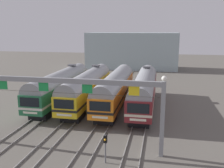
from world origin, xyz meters
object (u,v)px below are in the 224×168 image
commuter_train_green (61,85)px  commuter_train_orange (115,88)px  commuter_train_maroon (144,89)px  catenary_gantry (65,94)px  commuter_train_yellow (87,86)px  yard_signal_mast (105,143)px

commuter_train_green → commuter_train_orange: (8.03, -0.00, -0.00)m
commuter_train_green → commuter_train_orange: 8.03m
commuter_train_green → commuter_train_maroon: size_ratio=1.00×
commuter_train_maroon → catenary_gantry: bearing=-114.0°
commuter_train_yellow → catenary_gantry: (2.01, -13.50, 2.42)m
commuter_train_yellow → commuter_train_orange: size_ratio=1.00×
commuter_train_orange → commuter_train_green: bearing=180.0°
commuter_train_orange → yard_signal_mast: size_ratio=7.47×
commuter_train_maroon → catenary_gantry: (-6.02, -13.50, 2.42)m
commuter_train_green → catenary_gantry: (6.02, -13.50, 2.42)m
commuter_train_orange → commuter_train_maroon: bearing=0.1°
commuter_train_orange → commuter_train_yellow: bearing=179.9°
commuter_train_maroon → catenary_gantry: size_ratio=1.05×
catenary_gantry → yard_signal_mast: size_ratio=7.15×
commuter_train_green → commuter_train_yellow: bearing=0.0°
commuter_train_yellow → commuter_train_orange: bearing=-0.1°
commuter_train_yellow → commuter_train_orange: (4.01, -0.00, -0.00)m
commuter_train_maroon → yard_signal_mast: bearing=-97.4°
catenary_gantry → yard_signal_mast: bearing=-26.6°
commuter_train_orange → catenary_gantry: (-2.01, -13.49, 2.42)m
commuter_train_yellow → commuter_train_orange: commuter_train_yellow is taller
catenary_gantry → commuter_train_orange: bearing=81.5°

